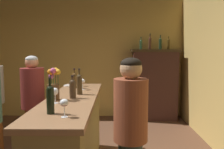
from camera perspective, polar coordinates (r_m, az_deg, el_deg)
wall_back at (r=5.81m, az=-7.29°, el=4.03°), size 4.94×0.12×2.86m
bar_counter at (r=3.03m, az=-9.44°, el=-15.16°), size 0.58×2.31×1.05m
display_cabinet at (r=5.57m, az=10.25°, el=-2.08°), size 1.09×0.45×1.64m
wine_bottle_chardonnay at (r=2.16m, az=-14.68°, el=-5.57°), size 0.07×0.07×0.33m
wine_bottle_riesling at (r=3.56m, az=-9.03°, el=-1.20°), size 0.08×0.08×0.29m
wine_bottle_rose at (r=3.03m, az=-7.87°, el=-2.08°), size 0.07×0.07×0.33m
wine_bottle_merlot at (r=2.80m, az=-9.48°, el=-3.17°), size 0.08×0.08×0.27m
wine_glass_front at (r=3.38m, az=-7.16°, el=-1.74°), size 0.08×0.08×0.16m
wine_glass_mid at (r=3.72m, az=-7.56°, el=-1.27°), size 0.07×0.07×0.14m
wine_glass_rear at (r=2.03m, az=-11.47°, el=-6.89°), size 0.07×0.07×0.16m
wine_glass_spare at (r=2.58m, az=-13.59°, el=-4.13°), size 0.07×0.07×0.17m
flower_arrangement at (r=2.75m, az=-13.95°, el=-2.55°), size 0.15×0.17×0.37m
cheese_plate at (r=3.81m, az=-10.16°, el=-2.60°), size 0.19×0.19×0.01m
display_bottle_left at (r=5.47m, az=7.03°, el=7.33°), size 0.06×0.06×0.28m
display_bottle_midleft at (r=5.50m, az=9.14°, el=7.64°), size 0.07×0.07×0.35m
display_bottle_center at (r=5.54m, az=11.60°, el=7.44°), size 0.07×0.07×0.32m
display_bottle_midright at (r=5.58m, az=13.49°, el=7.30°), size 0.07×0.07×0.31m
patron_tall at (r=3.66m, az=-18.51°, el=-6.59°), size 0.33×0.33×1.54m
bartender at (r=2.30m, az=4.49°, el=-13.25°), size 0.32×0.32×1.55m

